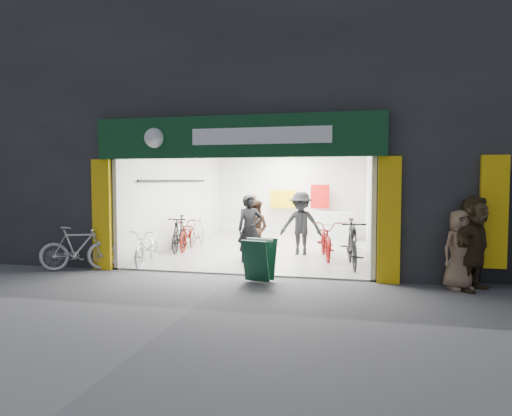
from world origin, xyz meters
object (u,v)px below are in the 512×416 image
(bike_left_front, at_px, (147,247))
(sandwich_board, at_px, (260,259))
(parked_bike, at_px, (78,248))
(bike_right_front, at_px, (352,244))
(pedestrian_near, at_px, (460,250))

(bike_left_front, relative_size, sandwich_board, 1.94)
(parked_bike, bearing_deg, sandwich_board, -114.58)
(bike_right_front, distance_m, pedestrian_near, 2.69)
(bike_right_front, relative_size, parked_bike, 1.14)
(bike_right_front, height_order, pedestrian_near, pedestrian_near)
(bike_left_front, distance_m, parked_bike, 1.63)
(pedestrian_near, bearing_deg, parked_bike, 151.43)
(bike_left_front, xyz_separation_m, pedestrian_near, (7.06, -1.05, 0.32))
(bike_left_front, height_order, bike_right_front, bike_right_front)
(sandwich_board, bearing_deg, parked_bike, -167.34)
(parked_bike, distance_m, sandwich_board, 4.40)
(bike_right_front, relative_size, sandwich_board, 2.26)
(pedestrian_near, relative_size, sandwich_board, 1.76)
(bike_left_front, bearing_deg, parked_bike, -148.47)
(pedestrian_near, bearing_deg, bike_right_front, 111.52)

